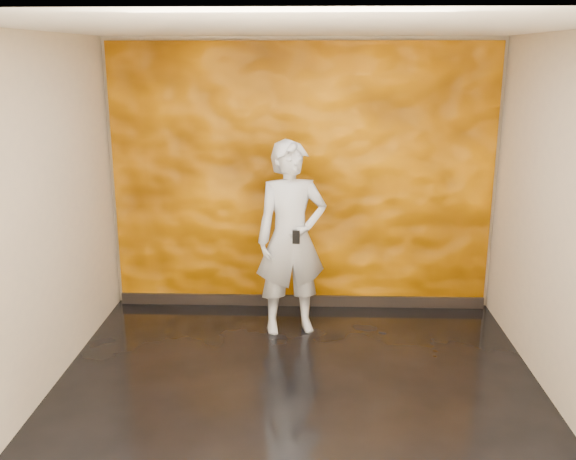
# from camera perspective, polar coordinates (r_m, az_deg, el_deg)

# --- Properties ---
(room) EXTENTS (4.02, 4.02, 2.81)m
(room) POSITION_cam_1_polar(r_m,az_deg,el_deg) (4.71, 0.85, 0.27)
(room) COLOR black
(room) RESTS_ON ground
(feature_wall) EXTENTS (3.90, 0.06, 2.75)m
(feature_wall) POSITION_cam_1_polar(r_m,az_deg,el_deg) (6.63, 1.23, 4.52)
(feature_wall) COLOR #FC8E00
(feature_wall) RESTS_ON ground
(baseboard) EXTENTS (3.90, 0.04, 0.12)m
(baseboard) POSITION_cam_1_polar(r_m,az_deg,el_deg) (6.96, 1.17, -6.28)
(baseboard) COLOR black
(baseboard) RESTS_ON ground
(man) EXTENTS (0.77, 0.59, 1.87)m
(man) POSITION_cam_1_polar(r_m,az_deg,el_deg) (6.10, 0.29, -0.75)
(man) COLOR #A3A9B2
(man) RESTS_ON ground
(phone) EXTENTS (0.07, 0.02, 0.13)m
(phone) POSITION_cam_1_polar(r_m,az_deg,el_deg) (5.80, 0.73, -0.64)
(phone) COLOR black
(phone) RESTS_ON man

